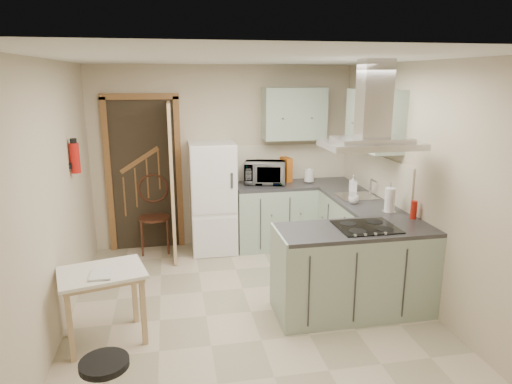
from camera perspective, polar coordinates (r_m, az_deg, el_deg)
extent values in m
plane|color=#BFAE95|center=(4.84, -0.64, -14.72)|extent=(4.20, 4.20, 0.00)
plane|color=silver|center=(4.24, -0.73, 16.35)|extent=(4.20, 4.20, 0.00)
plane|color=#BDAF93|center=(6.41, -4.01, 4.39)|extent=(3.60, 0.00, 3.60)
plane|color=#BDAF93|center=(4.44, -24.22, -1.32)|extent=(0.00, 4.20, 4.20)
plane|color=#BDAF93|center=(5.00, 20.06, 0.74)|extent=(0.00, 4.20, 4.20)
cube|color=brown|center=(6.38, -13.80, 2.14)|extent=(1.10, 0.12, 2.10)
cube|color=white|center=(6.20, -5.43, -0.70)|extent=(0.60, 0.60, 1.50)
cube|color=#9EB2A0|center=(6.42, 2.31, -2.92)|extent=(1.08, 0.60, 0.90)
cube|color=#9EB2A0|center=(6.05, 11.56, -4.28)|extent=(0.60, 1.95, 0.90)
cube|color=beige|center=(6.59, 4.35, 3.79)|extent=(1.68, 0.02, 0.50)
cube|color=#9EB2A0|center=(6.34, 4.77, 9.74)|extent=(0.85, 0.35, 0.70)
cube|color=#9EB2A0|center=(5.57, 14.56, 8.72)|extent=(0.35, 0.90, 0.70)
cube|color=#9EB2A0|center=(4.76, 12.17, -9.56)|extent=(1.55, 0.65, 0.90)
cube|color=black|center=(4.63, 13.60, -4.25)|extent=(0.58, 0.50, 0.01)
cube|color=silver|center=(4.45, 14.22, 5.75)|extent=(0.90, 0.55, 0.10)
cube|color=silver|center=(5.77, 12.44, -0.53)|extent=(0.45, 0.40, 0.01)
cylinder|color=#B2140F|center=(5.23, -21.70, 3.96)|extent=(0.10, 0.10, 0.32)
cube|color=tan|center=(4.44, -18.41, -13.38)|extent=(0.84, 0.71, 0.68)
cube|color=#4B2A19|center=(6.36, -12.59, -3.15)|extent=(0.43, 0.43, 0.96)
imported|color=black|center=(6.31, 1.12, 2.44)|extent=(0.62, 0.50, 0.30)
cylinder|color=silver|center=(6.41, 6.65, 2.09)|extent=(0.16, 0.16, 0.21)
cube|color=#C25E16|center=(6.46, 3.79, 2.85)|extent=(0.14, 0.24, 0.34)
imported|color=silver|center=(5.98, 12.05, 1.03)|extent=(0.12, 0.13, 0.22)
cylinder|color=white|center=(5.18, 16.38, -0.93)|extent=(0.12, 0.12, 0.28)
imported|color=white|center=(5.44, 12.10, -0.96)|extent=(0.15, 0.15, 0.09)
cylinder|color=#AC1A0E|center=(5.03, 19.11, -2.12)|extent=(0.08, 0.08, 0.19)
imported|color=#903044|center=(4.21, -20.08, -9.13)|extent=(0.19, 0.26, 0.11)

